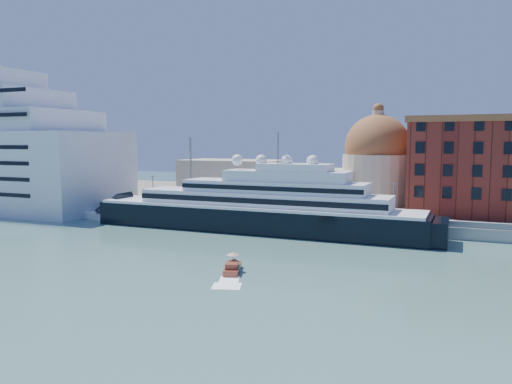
% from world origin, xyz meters
% --- Properties ---
extents(ground, '(400.00, 400.00, 0.00)m').
position_xyz_m(ground, '(0.00, 0.00, 0.00)').
color(ground, '#3D6967').
rests_on(ground, ground).
extents(quay, '(180.00, 10.00, 2.50)m').
position_xyz_m(quay, '(0.00, 34.00, 1.25)').
color(quay, gray).
rests_on(quay, ground).
extents(land, '(260.00, 72.00, 2.00)m').
position_xyz_m(land, '(0.00, 75.00, 1.00)').
color(land, slate).
rests_on(land, ground).
extents(quay_fence, '(180.00, 0.10, 1.20)m').
position_xyz_m(quay_fence, '(0.00, 29.50, 3.10)').
color(quay_fence, slate).
rests_on(quay_fence, quay).
extents(superyacht, '(83.48, 11.57, 24.95)m').
position_xyz_m(superyacht, '(-0.88, 23.00, 4.31)').
color(superyacht, black).
rests_on(superyacht, ground).
extents(service_barge, '(13.24, 7.39, 2.83)m').
position_xyz_m(service_barge, '(-39.11, 22.83, 0.81)').
color(service_barge, white).
rests_on(service_barge, ground).
extents(water_taxi, '(4.13, 6.72, 3.03)m').
position_xyz_m(water_taxi, '(12.33, -10.29, 0.73)').
color(water_taxi, maroon).
rests_on(water_taxi, ground).
extents(warehouse, '(43.00, 19.00, 23.25)m').
position_xyz_m(warehouse, '(52.00, 52.00, 13.79)').
color(warehouse, maroon).
rests_on(warehouse, land).
extents(church, '(66.00, 18.00, 25.50)m').
position_xyz_m(church, '(6.39, 57.72, 10.91)').
color(church, beige).
rests_on(church, land).
extents(lamp_posts, '(120.80, 2.40, 18.00)m').
position_xyz_m(lamp_posts, '(-12.67, 32.27, 9.84)').
color(lamp_posts, slate).
rests_on(lamp_posts, quay).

